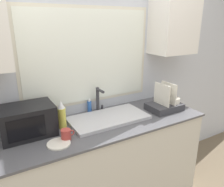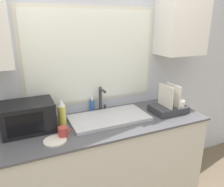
{
  "view_description": "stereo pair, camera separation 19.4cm",
  "coord_description": "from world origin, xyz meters",
  "views": [
    {
      "loc": [
        -0.88,
        -1.3,
        1.81
      ],
      "look_at": [
        0.05,
        0.29,
        1.21
      ],
      "focal_mm": 35.0,
      "sensor_mm": 36.0,
      "label": 1
    },
    {
      "loc": [
        -0.7,
        -1.39,
        1.81
      ],
      "look_at": [
        0.05,
        0.29,
        1.21
      ],
      "focal_mm": 35.0,
      "sensor_mm": 36.0,
      "label": 2
    }
  ],
  "objects": [
    {
      "name": "mug_near_sink",
      "position": [
        -0.42,
        0.2,
        0.97
      ],
      "size": [
        0.11,
        0.08,
        0.09
      ],
      "color": "#A53833",
      "rests_on": "countertop"
    },
    {
      "name": "spray_bottle",
      "position": [
        -0.38,
        0.42,
        1.05
      ],
      "size": [
        0.07,
        0.07,
        0.25
      ],
      "color": "#D8CC4C",
      "rests_on": "countertop"
    },
    {
      "name": "sink_basin",
      "position": [
        0.05,
        0.36,
        0.94
      ],
      "size": [
        0.74,
        0.39,
        0.03
      ],
      "color": "#B2B2B7",
      "rests_on": "countertop"
    },
    {
      "name": "dish_rack",
      "position": [
        0.69,
        0.27,
        0.99
      ],
      "size": [
        0.35,
        0.25,
        0.29
      ],
      "color": "#333338",
      "rests_on": "countertop"
    },
    {
      "name": "faucet",
      "position": [
        0.05,
        0.57,
        1.07
      ],
      "size": [
        0.08,
        0.14,
        0.26
      ],
      "color": "#333338",
      "rests_on": "countertop"
    },
    {
      "name": "microwave",
      "position": [
        -0.66,
        0.44,
        1.05
      ],
      "size": [
        0.42,
        0.31,
        0.25
      ],
      "color": "black",
      "rests_on": "countertop"
    },
    {
      "name": "small_plate",
      "position": [
        -0.5,
        0.16,
        0.93
      ],
      "size": [
        0.18,
        0.18,
        0.01
      ],
      "color": "silver",
      "rests_on": "countertop"
    },
    {
      "name": "countertop",
      "position": [
        0.0,
        0.33,
        0.46
      ],
      "size": [
        1.92,
        0.69,
        0.93
      ],
      "color": "beige",
      "rests_on": "ground_plane"
    },
    {
      "name": "soap_bottle",
      "position": [
        -0.03,
        0.62,
        0.99
      ],
      "size": [
        0.04,
        0.04,
        0.14
      ],
      "color": "blue",
      "rests_on": "countertop"
    },
    {
      "name": "wall_back",
      "position": [
        0.0,
        0.65,
        1.4
      ],
      "size": [
        6.0,
        0.38,
        2.6
      ],
      "color": "silver",
      "rests_on": "ground_plane"
    }
  ]
}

